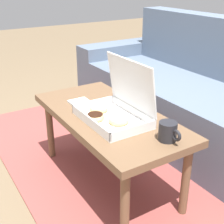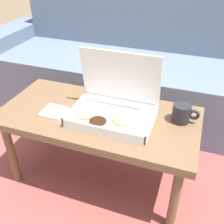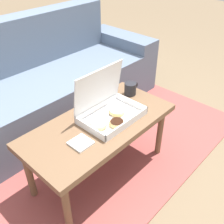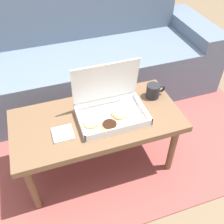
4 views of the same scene
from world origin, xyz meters
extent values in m
plane|color=#756047|center=(0.00, 0.00, 0.00)|extent=(12.00, 12.00, 0.00)
cube|color=#994742|center=(0.00, 0.30, 0.01)|extent=(2.68, 1.76, 0.01)
cube|color=slate|center=(0.00, 0.64, 0.22)|extent=(2.08, 0.58, 0.44)
cube|color=slate|center=(0.00, 1.03, 0.44)|extent=(2.08, 0.20, 0.88)
cube|color=slate|center=(-1.16, 0.74, 0.28)|extent=(0.24, 0.78, 0.56)
cube|color=brown|center=(0.00, -0.08, 0.43)|extent=(1.01, 0.49, 0.04)
cylinder|color=brown|center=(-0.45, -0.26, 0.21)|extent=(0.04, 0.04, 0.41)
cylinder|color=brown|center=(0.45, -0.26, 0.21)|extent=(0.04, 0.04, 0.41)
cylinder|color=brown|center=(-0.45, 0.11, 0.21)|extent=(0.04, 0.04, 0.41)
cylinder|color=brown|center=(0.45, 0.11, 0.21)|extent=(0.04, 0.04, 0.41)
cube|color=white|center=(0.09, -0.11, 0.46)|extent=(0.40, 0.27, 0.01)
cube|color=white|center=(0.09, -0.24, 0.48)|extent=(0.40, 0.01, 0.04)
cube|color=white|center=(0.09, 0.02, 0.48)|extent=(0.40, 0.01, 0.04)
cube|color=white|center=(-0.11, -0.11, 0.48)|extent=(0.01, 0.27, 0.04)
cube|color=white|center=(0.28, -0.11, 0.48)|extent=(0.01, 0.27, 0.04)
cube|color=white|center=(0.09, 0.01, 0.64)|extent=(0.40, 0.05, 0.27)
torus|color=#E5BC75|center=(-0.04, -0.11, 0.48)|extent=(0.11, 0.11, 0.03)
cylinder|color=white|center=(-0.04, -0.11, 0.49)|extent=(0.09, 0.09, 0.01)
torus|color=#E5BC75|center=(0.14, -0.10, 0.48)|extent=(0.11, 0.11, 0.03)
cylinder|color=white|center=(0.14, -0.10, 0.49)|extent=(0.09, 0.09, 0.01)
torus|color=#E5BC75|center=(0.05, -0.19, 0.48)|extent=(0.10, 0.10, 0.03)
cylinder|color=black|center=(0.05, -0.19, 0.49)|extent=(0.08, 0.08, 0.01)
cylinder|color=#232328|center=(0.40, 0.00, 0.50)|extent=(0.09, 0.09, 0.09)
torus|color=#232328|center=(0.46, 0.00, 0.50)|extent=(0.06, 0.02, 0.06)
cube|color=white|center=(-0.21, -0.14, 0.46)|extent=(0.12, 0.12, 0.01)
camera|label=1|loc=(1.35, -0.89, 1.17)|focal=50.00mm
camera|label=2|loc=(0.44, -1.09, 1.20)|focal=42.00mm
camera|label=3|loc=(-0.92, -1.03, 1.46)|focal=42.00mm
camera|label=4|loc=(-0.27, -1.17, 1.54)|focal=42.00mm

